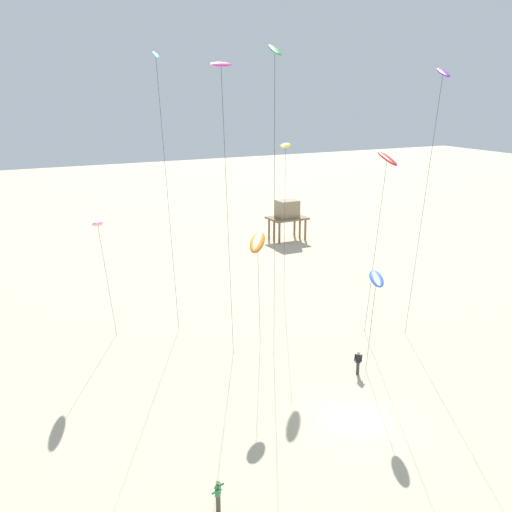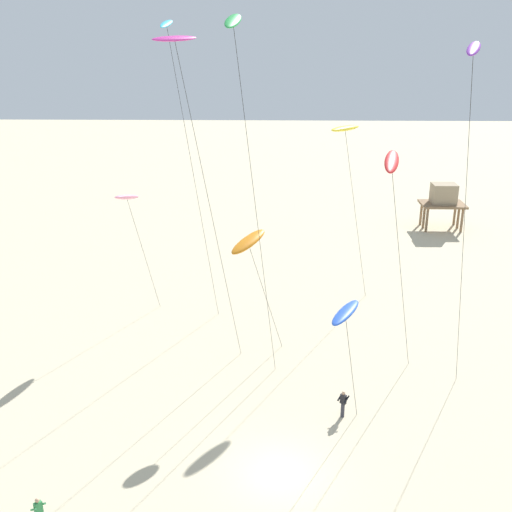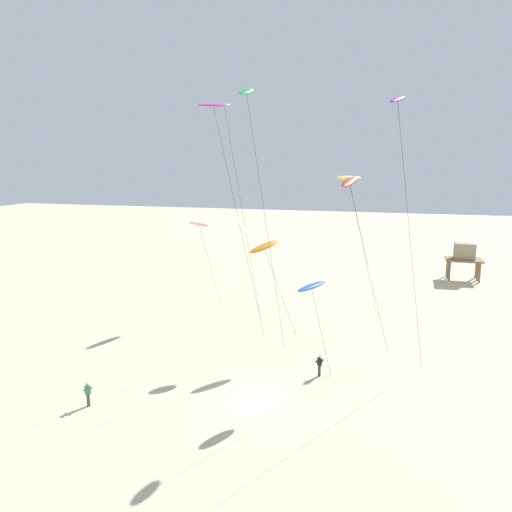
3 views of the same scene
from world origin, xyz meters
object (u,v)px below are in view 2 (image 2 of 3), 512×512
object	(u,v)px
kite_cyan	(169,39)
kite_blue	(345,313)
kite_magenta	(176,48)
kite_flyer_nearest	(343,403)
kite_orange	(248,242)
kite_purple	(473,58)
kite_pink	(127,197)
stilt_house	(443,198)
kite_green	(234,31)
kite_red	(392,164)
kite_yellow	(345,129)

from	to	relation	value
kite_cyan	kite_blue	size ratio (longest dim) A/B	2.74
kite_magenta	kite_flyer_nearest	world-z (taller)	kite_magenta
kite_blue	kite_orange	xyz separation A→B (m)	(-5.08, 6.46, 1.48)
kite_cyan	kite_blue	distance (m)	19.86
kite_cyan	kite_blue	world-z (taller)	kite_cyan
kite_purple	kite_orange	bearing A→B (deg)	152.20
kite_pink	kite_orange	distance (m)	11.78
stilt_house	kite_green	bearing A→B (deg)	-121.16
kite_magenta	kite_orange	size ratio (longest dim) A/B	2.14
kite_pink	kite_red	world-z (taller)	kite_red
kite_cyan	kite_magenta	distance (m)	7.29
kite_blue	stilt_house	size ratio (longest dim) A/B	1.54
kite_orange	stilt_house	bearing A→B (deg)	57.00
kite_yellow	kite_blue	xyz separation A→B (m)	(-1.23, -13.88, -7.02)
kite_cyan	kite_yellow	xyz separation A→B (m)	(11.26, 2.48, -5.78)
kite_pink	stilt_house	size ratio (longest dim) A/B	2.01
kite_purple	kite_green	bearing A→B (deg)	168.33
kite_cyan	kite_green	distance (m)	9.25
kite_cyan	stilt_house	bearing A→B (deg)	46.28
kite_red	kite_orange	distance (m)	10.05
kite_cyan	kite_yellow	size ratio (longest dim) A/B	1.45
kite_magenta	stilt_house	bearing A→B (deg)	54.63
kite_yellow	kite_orange	distance (m)	11.20
kite_cyan	kite_red	size ratio (longest dim) A/B	1.41
kite_yellow	kite_purple	bearing A→B (deg)	-72.94
kite_blue	kite_magenta	bearing A→B (deg)	153.44
kite_purple	kite_yellow	world-z (taller)	kite_purple
kite_pink	kite_blue	bearing A→B (deg)	-45.23
kite_yellow	kite_pink	world-z (taller)	kite_yellow
kite_pink	kite_flyer_nearest	bearing A→B (deg)	-39.93
kite_purple	kite_red	xyz separation A→B (m)	(-2.97, 1.26, -5.00)
kite_flyer_nearest	stilt_house	xyz separation A→B (m)	(14.95, 35.93, 2.66)
kite_cyan	kite_orange	world-z (taller)	kite_cyan
kite_yellow	kite_magenta	xyz separation A→B (m)	(-9.77, -9.61, 5.42)
kite_flyer_nearest	kite_purple	bearing A→B (deg)	-11.52
kite_cyan	kite_red	xyz separation A→B (m)	(12.22, -9.07, -5.74)
kite_pink	stilt_house	bearing A→B (deg)	39.05
kite_red	kite_blue	distance (m)	7.75
kite_yellow	kite_flyer_nearest	size ratio (longest dim) A/B	8.91
kite_yellow	kite_flyer_nearest	world-z (taller)	kite_yellow
kite_cyan	kite_magenta	world-z (taller)	kite_cyan
kite_cyan	kite_flyer_nearest	bearing A→B (deg)	-41.82
kite_purple	stilt_house	bearing A→B (deg)	74.52
kite_flyer_nearest	kite_magenta	bearing A→B (deg)	166.01
kite_blue	stilt_house	distance (m)	41.16
kite_magenta	kite_flyer_nearest	xyz separation A→B (m)	(8.97, -2.24, -19.10)
kite_blue	stilt_house	xyz separation A→B (m)	(15.38, 37.97, -4.00)
kite_pink	kite_cyan	bearing A→B (deg)	-34.41
kite_orange	kite_flyer_nearest	distance (m)	10.78
kite_flyer_nearest	kite_blue	bearing A→B (deg)	-102.10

